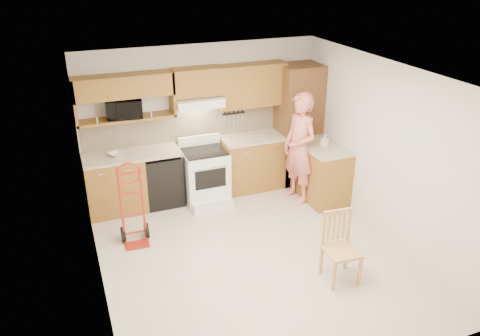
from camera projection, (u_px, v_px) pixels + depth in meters
floor at (253, 255)px, 6.57m from camera, size 4.00×4.50×0.02m
ceiling at (256, 74)px, 5.52m from camera, size 4.00×4.50×0.02m
wall_back at (202, 119)px, 7.96m from camera, size 4.00×0.02×2.50m
wall_front at (355, 275)px, 4.13m from camera, size 4.00×0.02×2.50m
wall_left at (91, 200)px, 5.38m from camera, size 0.02×4.50×2.50m
wall_right at (386, 151)px, 6.71m from camera, size 0.02×4.50×2.50m
backsplash at (202, 123)px, 7.96m from camera, size 3.92×0.03×0.55m
lower_cab_left at (115, 185)px, 7.52m from camera, size 0.90×0.60×0.90m
dishwasher at (162, 179)px, 7.78m from camera, size 0.60×0.60×0.85m
lower_cab_right at (254, 163)px, 8.30m from camera, size 1.14×0.60×0.90m
countertop_left at (132, 155)px, 7.42m from camera, size 1.50×0.63×0.04m
countertop_right at (254, 137)px, 8.11m from camera, size 1.14×0.63×0.04m
cab_return_right at (321, 173)px, 7.91m from camera, size 0.60×1.00×0.90m
countertop_return at (323, 147)px, 7.72m from camera, size 0.63×1.00×0.04m
pantry_tall at (298, 124)px, 8.33m from camera, size 0.70×0.60×2.10m
upper_cab_left at (123, 86)px, 7.10m from camera, size 1.50×0.33×0.34m
upper_shelf_mw at (127, 119)px, 7.31m from camera, size 1.50×0.33×0.04m
upper_cab_center at (196, 82)px, 7.49m from camera, size 0.76×0.33×0.44m
upper_cab_right at (252, 85)px, 7.86m from camera, size 1.14×0.33×0.70m
range_hood at (198, 102)px, 7.56m from camera, size 0.76×0.46×0.14m
knife_strip at (234, 117)px, 8.10m from camera, size 0.40×0.05×0.29m
microwave at (124, 108)px, 7.23m from camera, size 0.58×0.43×0.30m
range at (206, 172)px, 7.77m from camera, size 0.71×0.93×1.04m
person at (299, 149)px, 7.66m from camera, size 0.55×0.74×1.84m
hand_truck at (133, 208)px, 6.60m from camera, size 0.46×0.43×1.13m
dining_chair at (342, 249)px, 5.89m from camera, size 0.44×0.47×0.91m
soap_bottle at (325, 141)px, 7.64m from camera, size 0.11×0.12×0.20m
bowl at (116, 154)px, 7.33m from camera, size 0.29×0.29×0.05m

